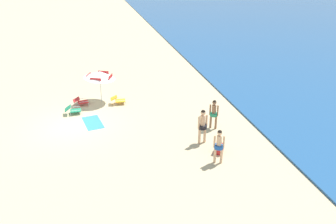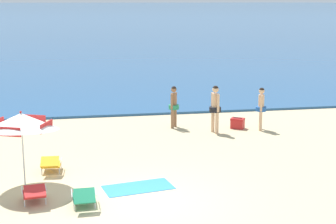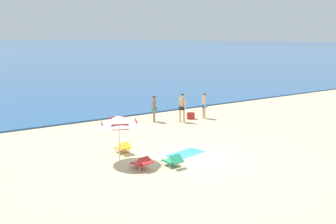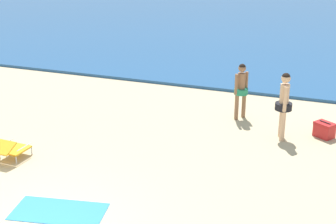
# 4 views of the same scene
# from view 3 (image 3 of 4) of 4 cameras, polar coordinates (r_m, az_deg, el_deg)

# --- Properties ---
(ground_plane) EXTENTS (800.00, 800.00, 0.00)m
(ground_plane) POSITION_cam_3_polar(r_m,az_deg,el_deg) (15.84, 5.17, -7.33)
(ground_plane) COLOR tan
(beach_umbrella_striped_main) EXTENTS (2.19, 2.23, 2.08)m
(beach_umbrella_striped_main) POSITION_cam_3_polar(r_m,az_deg,el_deg) (15.14, -7.64, -1.35)
(beach_umbrella_striped_main) COLOR silver
(beach_umbrella_striped_main) RESTS_ON ground
(lounge_chair_under_umbrella) EXTENTS (0.65, 0.94, 0.51)m
(lounge_chair_under_umbrella) POSITION_cam_3_polar(r_m,az_deg,el_deg) (14.62, -4.08, -7.79)
(lounge_chair_under_umbrella) COLOR red
(lounge_chair_under_umbrella) RESTS_ON ground
(lounge_chair_beside_umbrella) EXTENTS (0.61, 0.91, 0.51)m
(lounge_chair_beside_umbrella) POSITION_cam_3_polar(r_m,az_deg,el_deg) (16.64, -7.02, -5.45)
(lounge_chair_beside_umbrella) COLOR gold
(lounge_chair_beside_umbrella) RESTS_ON ground
(lounge_chair_facing_sea) EXTENTS (0.60, 0.92, 0.53)m
(lounge_chair_facing_sea) POSITION_cam_3_polar(r_m,az_deg,el_deg) (14.85, 0.75, -7.48)
(lounge_chair_facing_sea) COLOR #1E7F56
(lounge_chair_facing_sea) RESTS_ON ground
(person_standing_near_shore) EXTENTS (0.40, 0.46, 1.62)m
(person_standing_near_shore) POSITION_cam_3_polar(r_m,az_deg,el_deg) (23.52, 5.62, 1.24)
(person_standing_near_shore) COLOR #D8A87F
(person_standing_near_shore) RESTS_ON ground
(person_standing_beside) EXTENTS (0.40, 0.41, 1.61)m
(person_standing_beside) POSITION_cam_3_polar(r_m,az_deg,el_deg) (22.47, -2.17, 0.80)
(person_standing_beside) COLOR #8C6042
(person_standing_beside) RESTS_ON ground
(person_wading_in) EXTENTS (0.43, 0.51, 1.77)m
(person_wading_in) POSITION_cam_3_polar(r_m,az_deg,el_deg) (22.31, 2.20, 0.95)
(person_wading_in) COLOR #D8A87F
(person_wading_in) RESTS_ON ground
(cooler_box) EXTENTS (0.61, 0.57, 0.43)m
(cooler_box) POSITION_cam_3_polar(r_m,az_deg,el_deg) (23.46, 3.54, -0.58)
(cooler_box) COLOR red
(cooler_box) RESTS_ON ground
(beach_towel) EXTENTS (1.94, 1.22, 0.01)m
(beach_towel) POSITION_cam_3_polar(r_m,az_deg,el_deg) (16.54, 2.75, -6.45)
(beach_towel) COLOR #3384BC
(beach_towel) RESTS_ON ground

